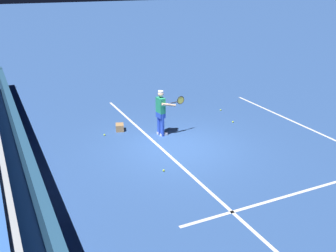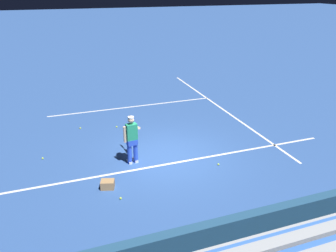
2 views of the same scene
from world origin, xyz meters
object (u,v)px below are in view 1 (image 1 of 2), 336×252
tennis_ball_on_baseline (164,170)px  tennis_player (161,112)px  tennis_ball_near_player (104,135)px  ball_box_cardboard (120,127)px  tennis_ball_by_box (221,110)px  tennis_ball_far_right (160,107)px  tennis_ball_stray_back (233,122)px

tennis_ball_on_baseline → tennis_player: bearing=156.7°
tennis_ball_near_player → tennis_ball_on_baseline: same height
ball_box_cardboard → tennis_ball_by_box: (-0.35, 4.81, -0.10)m
ball_box_cardboard → tennis_ball_near_player: 0.74m
ball_box_cardboard → tennis_player: bearing=49.3°
tennis_player → tennis_ball_on_baseline: size_ratio=25.98×
tennis_ball_near_player → tennis_ball_by_box: size_ratio=1.00×
ball_box_cardboard → tennis_ball_far_right: bearing=126.2°
tennis_player → ball_box_cardboard: 1.84m
ball_box_cardboard → tennis_ball_stray_back: 4.58m
tennis_ball_far_right → tennis_ball_by_box: (1.52, 2.26, 0.00)m
tennis_player → ball_box_cardboard: size_ratio=4.29×
tennis_ball_stray_back → ball_box_cardboard: bearing=-104.5°
tennis_player → tennis_ball_by_box: bearing=112.1°
tennis_ball_near_player → tennis_ball_far_right: same height
tennis_player → tennis_ball_stray_back: (0.06, 3.17, -0.86)m
tennis_ball_by_box → tennis_ball_stray_back: bearing=-14.0°
tennis_ball_near_player → tennis_player: bearing=66.7°
ball_box_cardboard → tennis_ball_stray_back: bearing=75.5°
tennis_ball_by_box → tennis_ball_on_baseline: bearing=-48.6°
ball_box_cardboard → tennis_ball_on_baseline: bearing=1.6°
tennis_ball_by_box → tennis_ball_stray_back: same height
tennis_ball_by_box → tennis_ball_stray_back: size_ratio=1.00×
tennis_player → tennis_ball_far_right: size_ratio=25.98×
tennis_ball_near_player → tennis_ball_stray_back: bearing=80.0°
ball_box_cardboard → tennis_ball_by_box: bearing=94.1°
tennis_player → tennis_ball_by_box: 3.92m
tennis_ball_on_baseline → tennis_ball_by_box: bearing=131.4°
tennis_ball_far_right → tennis_ball_by_box: bearing=56.1°
tennis_player → tennis_ball_far_right: tennis_player is taller
tennis_ball_far_right → tennis_ball_stray_back: same height
tennis_ball_on_baseline → tennis_ball_stray_back: (-2.65, 4.33, 0.00)m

